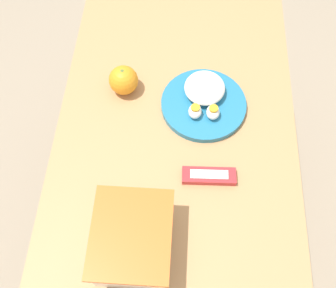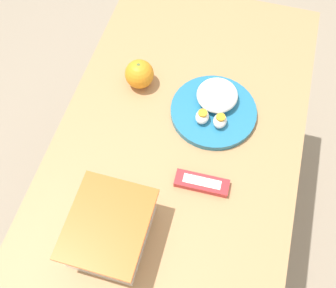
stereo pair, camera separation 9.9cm
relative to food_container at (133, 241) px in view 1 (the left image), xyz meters
name	(u,v)px [view 1 (the left image)]	position (x,y,z in m)	size (l,w,h in m)	color
ground_plane	(173,221)	(0.30, -0.08, -0.79)	(10.00, 10.00, 0.00)	gray
table	(175,152)	(0.30, -0.08, -0.14)	(1.13, 0.64, 0.74)	#AD7F51
food_container	(133,241)	(0.00, 0.00, 0.00)	(0.20, 0.17, 0.11)	white
orange_fruit	(124,80)	(0.44, 0.07, -0.01)	(0.08, 0.08, 0.08)	orange
rice_plate	(204,99)	(0.40, -0.15, -0.03)	(0.23, 0.23, 0.06)	teal
candy_bar	(209,176)	(0.18, -0.17, -0.04)	(0.05, 0.13, 0.02)	#B7282D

